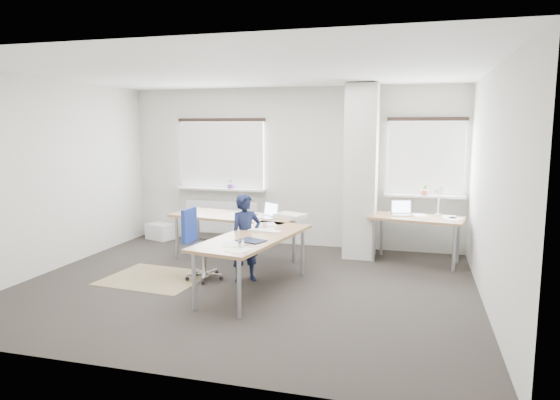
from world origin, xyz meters
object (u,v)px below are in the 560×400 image
(desk_main, at_px, (247,227))
(person, at_px, (246,238))
(desk_side, at_px, (417,220))
(task_chair, at_px, (202,260))

(desk_main, distance_m, person, 0.34)
(desk_side, xyz_separation_m, task_chair, (-2.88, -1.68, -0.41))
(person, bearing_deg, desk_side, -10.02)
(desk_side, bearing_deg, desk_main, -141.11)
(desk_main, bearing_deg, desk_side, 38.89)
(person, bearing_deg, desk_main, 61.84)
(person, bearing_deg, task_chair, 141.45)
(task_chair, xyz_separation_m, person, (0.62, 0.08, 0.33))
(desk_side, relative_size, task_chair, 1.51)
(desk_main, xyz_separation_m, person, (0.10, -0.31, -0.09))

